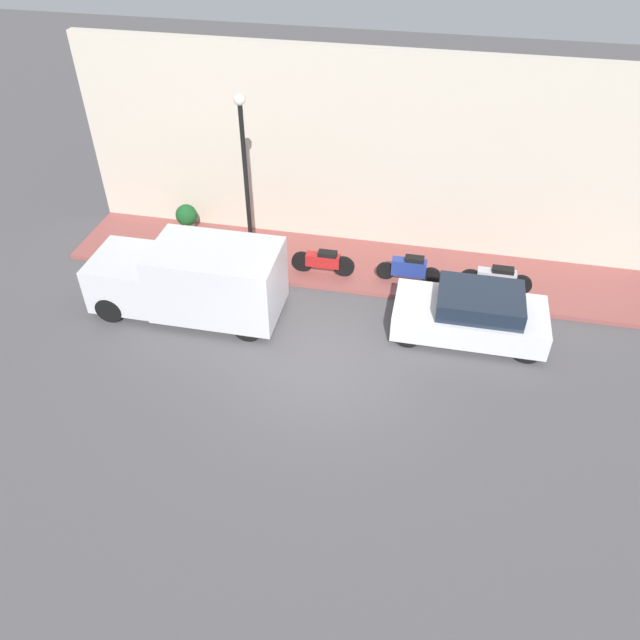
% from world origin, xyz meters
% --- Properties ---
extents(ground_plane, '(60.00, 60.00, 0.00)m').
position_xyz_m(ground_plane, '(0.00, 0.00, 0.00)').
color(ground_plane, '#514F51').
extents(sidewalk, '(2.63, 16.77, 0.13)m').
position_xyz_m(sidewalk, '(4.45, 0.00, 0.06)').
color(sidewalk, '#934C47').
rests_on(sidewalk, ground_plane).
extents(building_facade, '(0.30, 16.77, 5.80)m').
position_xyz_m(building_facade, '(5.92, 0.00, 2.90)').
color(building_facade, beige).
rests_on(building_facade, ground_plane).
extents(parked_car, '(1.78, 3.81, 1.33)m').
position_xyz_m(parked_car, '(2.05, -3.42, 0.64)').
color(parked_car, silver).
rests_on(parked_car, ground_plane).
extents(delivery_van, '(1.96, 4.98, 2.02)m').
position_xyz_m(delivery_van, '(1.55, 3.84, 1.03)').
color(delivery_van, silver).
rests_on(delivery_van, ground_plane).
extents(motorcycle_blue, '(0.30, 1.80, 0.82)m').
position_xyz_m(motorcycle_blue, '(3.88, -1.68, 0.56)').
color(motorcycle_blue, navy).
rests_on(motorcycle_blue, sidewalk).
extents(motorcycle_red, '(0.30, 1.82, 0.74)m').
position_xyz_m(motorcycle_red, '(3.78, 0.75, 0.54)').
color(motorcycle_red, '#B21E1E').
rests_on(motorcycle_red, sidewalk).
extents(scooter_silver, '(0.30, 1.96, 0.79)m').
position_xyz_m(scooter_silver, '(3.88, -4.06, 0.56)').
color(scooter_silver, '#B7B7BF').
rests_on(scooter_silver, sidewalk).
extents(streetlamp, '(0.29, 0.29, 5.13)m').
position_xyz_m(streetlamp, '(3.48, 2.75, 3.25)').
color(streetlamp, black).
rests_on(streetlamp, sidewalk).
extents(potted_plant, '(0.67, 0.67, 0.92)m').
position_xyz_m(potted_plant, '(5.16, 5.38, 0.64)').
color(potted_plant, slate).
rests_on(potted_plant, sidewalk).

